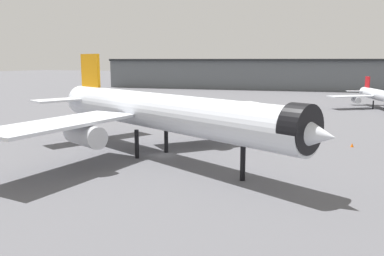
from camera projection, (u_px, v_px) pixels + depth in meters
ground at (163, 155)px, 70.99m from camera, size 900.00×900.00×0.00m
airliner_near_gate at (160, 112)px, 68.18m from camera, size 59.94×53.66×17.67m
airliner_far_taxiway at (381, 96)px, 135.09m from camera, size 32.84×36.85×10.48m
terminal_building at (327, 74)px, 224.16m from camera, size 247.26×62.15×27.26m
baggage_cart_trailing at (183, 119)px, 107.06m from camera, size 1.99×2.44×1.82m
traffic_cone_near_nose at (352, 145)px, 77.70m from camera, size 0.64×0.64×0.80m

